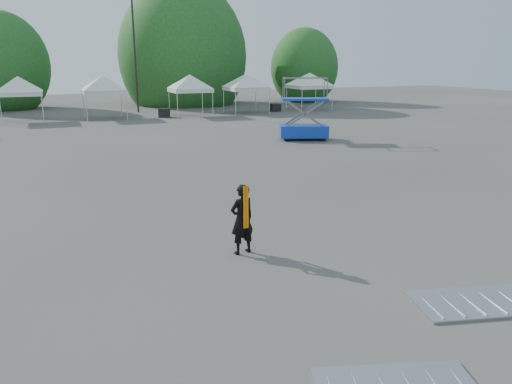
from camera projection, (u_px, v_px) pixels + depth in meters
name	position (u px, v px, depth m)	size (l,w,h in m)	color
ground	(224.00, 222.00, 14.27)	(120.00, 120.00, 0.00)	#474442
light_pole_east	(135.00, 47.00, 42.54)	(0.60, 0.25, 9.80)	black
tree_mid_w	(1.00, 66.00, 46.03)	(4.16, 4.16, 6.33)	#382314
tree_mid_e	(183.00, 56.00, 51.18)	(5.12, 5.12, 7.79)	#382314
tree_far_e	(304.00, 68.00, 54.50)	(3.84, 3.84, 5.84)	#382314
tent_d	(18.00, 80.00, 36.52)	(4.49, 4.49, 3.88)	silver
tent_e	(103.00, 79.00, 38.53)	(4.44, 4.44, 3.88)	silver
tent_f	(190.00, 78.00, 40.44)	(4.38, 4.38, 3.88)	silver
tent_g	(246.00, 77.00, 42.60)	(4.61, 4.61, 3.88)	silver
tent_h	(310.00, 76.00, 45.64)	(4.69, 4.69, 3.88)	silver
man	(242.00, 219.00, 11.74)	(0.70, 0.54, 1.70)	black
scissor_lift	(304.00, 109.00, 28.41)	(3.03, 2.25, 3.52)	#0C1FA0
barrier_mid	(479.00, 302.00, 9.47)	(2.71, 1.81, 0.08)	#9B9EA3
crate_mid	(164.00, 113.00, 40.06)	(0.91, 0.71, 0.71)	black
crate_east	(275.00, 108.00, 44.53)	(0.87, 0.68, 0.68)	black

